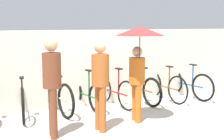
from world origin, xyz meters
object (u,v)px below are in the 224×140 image
parked_bicycle_2 (56,96)px  parked_bicycle_6 (164,86)px  parked_bicycle_1 (22,99)px  parked_bicycle_7 (187,84)px  parked_bicycle_5 (139,88)px  parked_bicycle_4 (114,91)px  pedestrian_center (100,79)px  pedestrian_leading (52,80)px  parked_bicycle_3 (85,94)px  pedestrian_trailing (139,48)px

parked_bicycle_2 → parked_bicycle_6: size_ratio=1.04×
parked_bicycle_1 → parked_bicycle_7: (4.31, -0.01, -0.01)m
parked_bicycle_1 → parked_bicycle_5: 2.87m
parked_bicycle_4 → parked_bicycle_7: size_ratio=0.94×
parked_bicycle_1 → parked_bicycle_6: size_ratio=1.07×
parked_bicycle_1 → pedestrian_center: size_ratio=1.08×
parked_bicycle_1 → pedestrian_leading: pedestrian_leading is taller
parked_bicycle_3 → pedestrian_leading: 2.04m
parked_bicycle_5 → parked_bicycle_7: size_ratio=0.96×
parked_bicycle_7 → parked_bicycle_1: bearing=78.9°
parked_bicycle_5 → parked_bicycle_1: bearing=82.5°
parked_bicycle_4 → pedestrian_leading: size_ratio=0.95×
pedestrian_leading → pedestrian_trailing: pedestrian_trailing is taller
parked_bicycle_1 → parked_bicycle_3: parked_bicycle_1 is taller
parked_bicycle_7 → pedestrian_center: bearing=105.0°
parked_bicycle_2 → pedestrian_leading: bearing=154.4°
parked_bicycle_2 → parked_bicycle_5: 2.16m
parked_bicycle_2 → pedestrian_leading: pedestrian_leading is taller
pedestrian_leading → pedestrian_center: (0.88, -0.03, -0.04)m
parked_bicycle_2 → parked_bicycle_5: parked_bicycle_5 is taller
pedestrian_trailing → pedestrian_leading: bearing=11.9°
parked_bicycle_6 → parked_bicycle_5: bearing=80.3°
parked_bicycle_1 → parked_bicycle_7: parked_bicycle_1 is taller
parked_bicycle_6 → parked_bicycle_4: bearing=83.3°
parked_bicycle_5 → pedestrian_leading: (-2.56, -1.53, 0.66)m
parked_bicycle_4 → pedestrian_center: size_ratio=0.99×
pedestrian_center → parked_bicycle_4: bearing=-126.7°
pedestrian_trailing → parked_bicycle_2: bearing=-37.1°
parked_bicycle_1 → pedestrian_leading: size_ratio=1.04×
parked_bicycle_5 → pedestrian_center: (-1.68, -1.55, 0.61)m
parked_bicycle_2 → pedestrian_trailing: pedestrian_trailing is taller
parked_bicycle_6 → pedestrian_center: 2.91m
parked_bicycle_2 → pedestrian_center: 1.69m
parked_bicycle_5 → parked_bicycle_6: (0.72, -0.03, 0.01)m
pedestrian_center → pedestrian_trailing: pedestrian_trailing is taller
parked_bicycle_7 → parked_bicycle_6: bearing=79.0°
pedestrian_leading → parked_bicycle_4: bearing=-134.8°
parked_bicycle_3 → parked_bicycle_6: size_ratio=0.96×
parked_bicycle_5 → pedestrian_leading: 3.06m
parked_bicycle_3 → parked_bicycle_5: 1.44m
parked_bicycle_7 → pedestrian_trailing: 2.87m
parked_bicycle_5 → parked_bicycle_6: bearing=-100.7°
pedestrian_trailing → parked_bicycle_3: bearing=-58.4°
parked_bicycle_2 → parked_bicycle_7: (3.60, 0.02, -0.01)m
pedestrian_leading → pedestrian_trailing: 1.82m
parked_bicycle_4 → pedestrian_leading: pedestrian_leading is taller
parked_bicycle_1 → parked_bicycle_5: parked_bicycle_1 is taller
parked_bicycle_1 → pedestrian_center: bearing=-135.1°
parked_bicycle_4 → parked_bicycle_6: 1.44m
parked_bicycle_6 → pedestrian_center: bearing=115.4°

